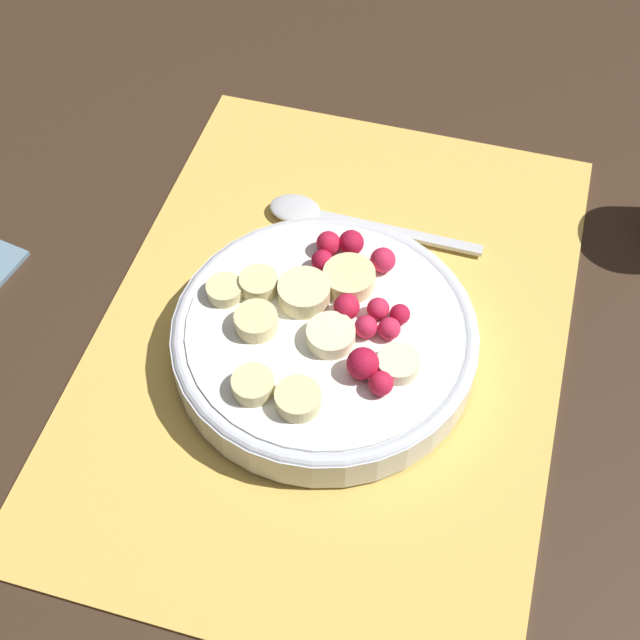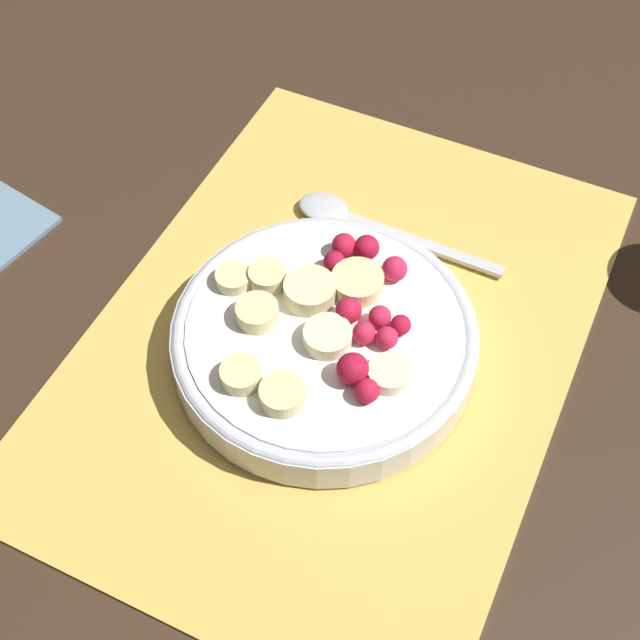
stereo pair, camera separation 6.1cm
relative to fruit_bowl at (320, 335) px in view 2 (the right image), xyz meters
The scene contains 4 objects.
ground_plane 0.03m from the fruit_bowl, behind, with size 3.00×3.00×0.00m, color #382619.
placemat 0.03m from the fruit_bowl, behind, with size 0.47×0.34×0.01m.
fruit_bowl is the anchor object (origin of this frame).
spoon 0.13m from the fruit_bowl, 166.92° to the right, with size 0.03×0.17×0.01m.
Camera 2 is at (0.35, 0.15, 0.53)m, focal length 50.00 mm.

